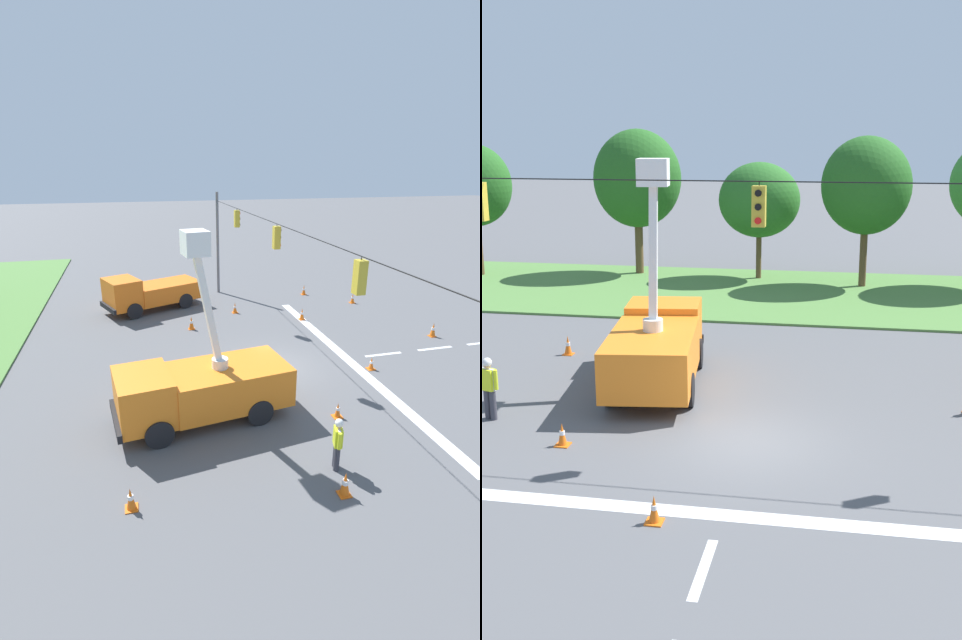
# 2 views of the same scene
# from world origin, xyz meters

# --- Properties ---
(ground_plane) EXTENTS (200.00, 200.00, 0.00)m
(ground_plane) POSITION_xyz_m (0.00, 0.00, 0.00)
(ground_plane) COLOR #565659
(grass_verge) EXTENTS (56.00, 12.00, 0.10)m
(grass_verge) POSITION_xyz_m (0.00, 18.00, 0.05)
(grass_verge) COLOR #517F3D
(grass_verge) RESTS_ON ground
(lane_markings) EXTENTS (17.60, 15.25, 0.01)m
(lane_markings) POSITION_xyz_m (0.00, -5.23, 0.00)
(lane_markings) COLOR silver
(lane_markings) RESTS_ON ground
(signal_gantry) EXTENTS (26.20, 0.33, 7.20)m
(signal_gantry) POSITION_xyz_m (0.07, -0.00, 4.43)
(signal_gantry) COLOR slate
(signal_gantry) RESTS_ON ground
(tree_west) EXTENTS (4.76, 4.27, 7.88)m
(tree_west) POSITION_xyz_m (-9.12, 21.95, 5.24)
(tree_west) COLOR brown
(tree_west) RESTS_ON ground
(tree_centre) EXTENTS (4.28, 3.84, 6.20)m
(tree_centre) POSITION_xyz_m (-2.44, 21.61, 4.24)
(tree_centre) COLOR brown
(tree_centre) RESTS_ON ground
(tree_east) EXTENTS (4.45, 4.29, 7.54)m
(tree_east) POSITION_xyz_m (3.02, 20.37, 5.12)
(tree_east) COLOR brown
(tree_east) RESTS_ON ground
(utility_truck_bucket_lift) EXTENTS (3.30, 6.70, 6.97)m
(utility_truck_bucket_lift) POSITION_xyz_m (-3.41, 3.98, 1.38)
(utility_truck_bucket_lift) COLOR orange
(utility_truck_bucket_lift) RESTS_ON ground
(road_worker) EXTENTS (0.63, 0.35, 1.77)m
(road_worker) POSITION_xyz_m (-7.22, 0.43, 1.00)
(road_worker) COLOR #383842
(road_worker) RESTS_ON ground
(traffic_cone_mid_left) EXTENTS (0.36, 0.36, 0.59)m
(traffic_cone_mid_left) POSITION_xyz_m (-4.60, -0.94, 0.28)
(traffic_cone_mid_left) COLOR orange
(traffic_cone_mid_left) RESTS_ON ground
(traffic_cone_mid_right) EXTENTS (0.36, 0.36, 0.69)m
(traffic_cone_mid_right) POSITION_xyz_m (-7.38, 6.64, 0.33)
(traffic_cone_mid_right) COLOR orange
(traffic_cone_mid_right) RESTS_ON ground
(traffic_cone_lane_edge_b) EXTENTS (0.36, 0.36, 0.60)m
(traffic_cone_lane_edge_b) POSITION_xyz_m (-1.31, -4.28, 0.28)
(traffic_cone_lane_edge_b) COLOR orange
(traffic_cone_lane_edge_b) RESTS_ON ground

